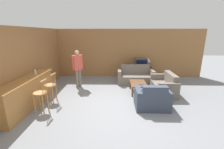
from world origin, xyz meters
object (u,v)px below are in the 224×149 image
at_px(bar_chair_mid, 51,87).
at_px(table_lamp, 148,60).
at_px(tv_unit, 140,72).
at_px(person_by_window, 78,67).
at_px(coffee_table, 138,84).
at_px(book_on_table, 141,84).
at_px(loveseat_right, 164,86).
at_px(bottle, 35,72).
at_px(bar_chair_near, 41,95).
at_px(tv, 141,62).
at_px(armchair_near, 152,99).
at_px(couch_far, 135,77).

bearing_deg(bar_chair_mid, table_lamp, 37.16).
relative_size(tv_unit, table_lamp, 2.38).
relative_size(table_lamp, person_by_window, 0.27).
height_order(coffee_table, book_on_table, book_on_table).
height_order(loveseat_right, bottle, bottle).
relative_size(bar_chair_near, loveseat_right, 0.74).
relative_size(loveseat_right, person_by_window, 0.85).
bearing_deg(tv, armchair_near, -92.62).
xyz_separation_m(armchair_near, tv, (0.16, 3.42, 0.57)).
distance_m(coffee_table, bottle, 3.92).
distance_m(bottle, table_lamp, 5.41).
distance_m(book_on_table, table_lamp, 2.44).
distance_m(armchair_near, loveseat_right, 1.54).
relative_size(coffee_table, tv_unit, 0.92).
height_order(couch_far, tv, tv).
bearing_deg(tv_unit, bar_chair_mid, -140.06).
bearing_deg(tv_unit, person_by_window, -152.36).
height_order(bottle, book_on_table, bottle).
bearing_deg(bottle, couch_far, 28.72).
relative_size(bar_chair_near, coffee_table, 1.06).
height_order(tv, bottle, bottle).
bearing_deg(person_by_window, armchair_near, -32.98).
bearing_deg(loveseat_right, coffee_table, 178.05).
height_order(bottle, person_by_window, person_by_window).
distance_m(armchair_near, person_by_window, 3.46).
bearing_deg(person_by_window, couch_far, 16.10).
xyz_separation_m(bar_chair_mid, bottle, (-0.55, 0.14, 0.53)).
relative_size(bar_chair_near, person_by_window, 0.63).
distance_m(bar_chair_mid, tv_unit, 4.74).
xyz_separation_m(couch_far, book_on_table, (0.05, -1.46, 0.11)).
bearing_deg(tv, person_by_window, -152.41).
xyz_separation_m(bar_chair_near, armchair_near, (3.47, 0.32, -0.24)).
xyz_separation_m(bar_chair_mid, coffee_table, (3.21, 0.96, -0.20)).
height_order(bar_chair_mid, coffee_table, bar_chair_mid).
height_order(bar_chair_mid, loveseat_right, bar_chair_mid).
distance_m(bar_chair_mid, bottle, 0.77).
height_order(bar_chair_mid, person_by_window, person_by_window).
xyz_separation_m(book_on_table, table_lamp, (0.70, 2.27, 0.56)).
xyz_separation_m(bar_chair_mid, loveseat_right, (4.28, 0.93, -0.25)).
bearing_deg(loveseat_right, tv_unit, 106.97).
relative_size(bar_chair_near, tv_unit, 0.98).
bearing_deg(loveseat_right, bottle, -170.74).
bearing_deg(couch_far, table_lamp, 47.31).
xyz_separation_m(bar_chair_near, table_lamp, (4.01, 3.75, 0.43)).
relative_size(armchair_near, coffee_table, 1.09).
bearing_deg(coffee_table, bar_chair_near, -152.54).
xyz_separation_m(loveseat_right, table_lamp, (-0.27, 2.12, 0.68)).
height_order(bar_chair_near, tv_unit, bar_chair_near).
xyz_separation_m(bar_chair_mid, armchair_near, (3.47, -0.38, -0.24)).
height_order(loveseat_right, tv_unit, loveseat_right).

